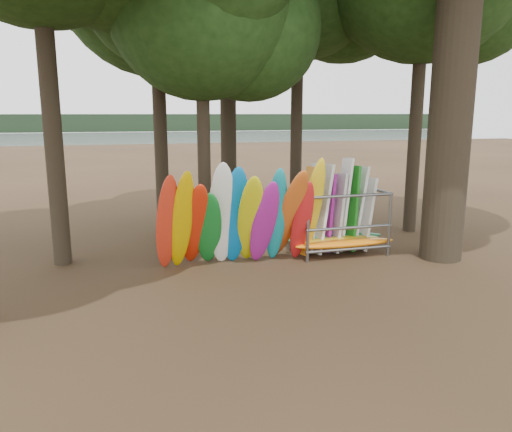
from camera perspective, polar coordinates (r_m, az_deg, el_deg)
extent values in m
plane|color=#47331E|center=(13.16, 4.10, -7.13)|extent=(120.00, 120.00, 0.00)
plane|color=gray|center=(71.97, -12.31, 8.05)|extent=(160.00, 160.00, 0.00)
cube|color=black|center=(121.81, -13.82, 10.31)|extent=(160.00, 4.00, 4.00)
cylinder|color=black|center=(14.96, -22.92, 17.67)|extent=(0.50, 0.50, 12.05)
cylinder|color=black|center=(18.04, -11.06, 14.26)|extent=(0.47, 0.47, 10.23)
cylinder|color=black|center=(20.07, -3.25, 16.48)|extent=(0.62, 0.62, 11.84)
cylinder|color=black|center=(20.07, 4.74, 16.22)|extent=(0.46, 0.46, 11.67)
cylinder|color=black|center=(15.48, -6.07, 11.91)|extent=(0.40, 0.40, 8.63)
ellipsoid|color=black|center=(15.79, -6.32, 22.94)|extent=(6.35, 6.35, 5.52)
cylinder|color=black|center=(18.76, 18.11, 15.11)|extent=(0.45, 0.45, 11.08)
ellipsoid|color=red|center=(13.34, -10.10, -0.87)|extent=(0.73, 1.53, 2.87)
ellipsoid|color=#DAAD00|center=(13.33, -8.47, -0.61)|extent=(0.81, 1.77, 3.00)
ellipsoid|color=red|center=(13.64, -6.98, -1.07)|extent=(0.80, 1.94, 2.66)
ellipsoid|color=#137326|center=(13.77, -5.43, -1.49)|extent=(0.87, 1.59, 2.35)
ellipsoid|color=silver|center=(13.75, -3.89, 0.16)|extent=(0.88, 1.27, 3.07)
ellipsoid|color=#0563AD|center=(13.86, -2.37, -0.01)|extent=(0.77, 1.18, 2.95)
ellipsoid|color=#D1D00F|center=(13.79, -0.65, -0.49)|extent=(0.92, 1.85, 2.80)
ellipsoid|color=#9B1C8A|center=(13.85, 0.95, -0.80)|extent=(0.90, 1.47, 2.59)
ellipsoid|color=teal|center=(14.02, 2.31, 0.04)|extent=(0.75, 1.47, 2.93)
ellipsoid|color=#D65B1B|center=(14.18, 3.73, 0.06)|extent=(1.00, 2.11, 2.94)
ellipsoid|color=red|center=(14.27, 5.27, -0.60)|extent=(0.63, 1.20, 2.52)
ellipsoid|color=yellow|center=(14.54, 6.39, 0.84)|extent=(0.75, 1.40, 3.15)
ellipsoid|color=orange|center=(15.16, 10.17, -3.09)|extent=(3.20, 0.55, 0.24)
ellipsoid|color=#BB9718|center=(15.47, 9.59, -2.77)|extent=(2.65, 0.55, 0.24)
ellipsoid|color=#176A35|center=(15.78, 9.05, -2.47)|extent=(3.20, 0.55, 0.24)
ellipsoid|color=red|center=(16.06, 8.58, -2.20)|extent=(2.67, 0.55, 0.24)
cube|color=orange|center=(15.11, 5.87, 0.55)|extent=(0.50, 0.82, 2.70)
cube|color=silver|center=(15.39, 6.44, 0.91)|extent=(0.48, 0.82, 2.78)
cube|color=silver|center=(15.29, 7.60, 0.78)|extent=(0.60, 0.83, 2.75)
cube|color=#8B177F|center=(15.53, 8.27, 0.31)|extent=(0.35, 0.76, 2.45)
cube|color=silver|center=(15.51, 9.30, 0.31)|extent=(0.47, 0.80, 2.46)
cube|color=white|center=(15.73, 9.89, 1.28)|extent=(0.50, 0.82, 2.91)
cube|color=#1A791C|center=(15.76, 10.88, 0.82)|extent=(0.37, 0.81, 2.68)
cube|color=white|center=(15.98, 11.48, 0.91)|extent=(0.60, 0.80, 2.64)
cube|color=silver|center=(15.96, 12.57, 0.20)|extent=(0.46, 0.75, 2.30)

